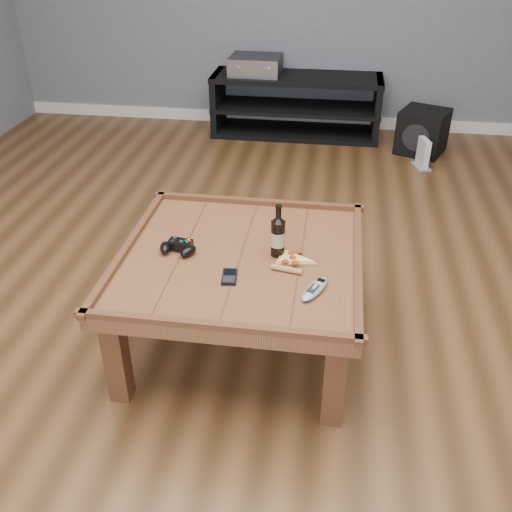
# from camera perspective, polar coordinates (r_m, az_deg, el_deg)

# --- Properties ---
(ground) EXTENTS (6.00, 6.00, 0.00)m
(ground) POSITION_cam_1_polar(r_m,az_deg,el_deg) (2.65, -1.41, -8.27)
(ground) COLOR #402712
(ground) RESTS_ON ground
(baseboard) EXTENTS (5.00, 0.02, 0.10)m
(baseboard) POSITION_cam_1_polar(r_m,az_deg,el_deg) (5.26, 4.17, 13.46)
(baseboard) COLOR silver
(baseboard) RESTS_ON ground
(coffee_table) EXTENTS (1.03, 1.03, 0.48)m
(coffee_table) POSITION_cam_1_polar(r_m,az_deg,el_deg) (2.41, -1.53, -1.16)
(coffee_table) COLOR #5B2F1A
(coffee_table) RESTS_ON ground
(media_console) EXTENTS (1.40, 0.45, 0.50)m
(media_console) POSITION_cam_1_polar(r_m,az_deg,el_deg) (4.97, 4.02, 14.74)
(media_console) COLOR black
(media_console) RESTS_ON ground
(beer_bottle) EXTENTS (0.06, 0.06, 0.23)m
(beer_bottle) POSITION_cam_1_polar(r_m,az_deg,el_deg) (2.34, 2.21, 2.07)
(beer_bottle) COLOR black
(beer_bottle) RESTS_ON coffee_table
(game_controller) EXTENTS (0.18, 0.13, 0.05)m
(game_controller) POSITION_cam_1_polar(r_m,az_deg,el_deg) (2.42, -7.80, 0.88)
(game_controller) COLOR black
(game_controller) RESTS_ON coffee_table
(pizza_slice) EXTENTS (0.18, 0.25, 0.02)m
(pizza_slice) POSITION_cam_1_polar(r_m,az_deg,el_deg) (2.34, 3.58, -0.49)
(pizza_slice) COLOR tan
(pizza_slice) RESTS_ON coffee_table
(smartphone) EXTENTS (0.07, 0.11, 0.01)m
(smartphone) POSITION_cam_1_polar(r_m,az_deg,el_deg) (2.24, -2.68, -2.09)
(smartphone) COLOR black
(smartphone) RESTS_ON coffee_table
(remote_control) EXTENTS (0.13, 0.19, 0.03)m
(remote_control) POSITION_cam_1_polar(r_m,az_deg,el_deg) (2.17, 5.91, -3.30)
(remote_control) COLOR #8F949B
(remote_control) RESTS_ON coffee_table
(av_receiver) EXTENTS (0.42, 0.36, 0.14)m
(av_receiver) POSITION_cam_1_polar(r_m,az_deg,el_deg) (4.92, -0.04, 18.56)
(av_receiver) COLOR black
(av_receiver) RESTS_ON media_console
(subwoofer) EXTENTS (0.44, 0.44, 0.34)m
(subwoofer) POSITION_cam_1_polar(r_m,az_deg,el_deg) (4.78, 16.31, 11.86)
(subwoofer) COLOR black
(subwoofer) RESTS_ON ground
(game_console) EXTENTS (0.14, 0.20, 0.22)m
(game_console) POSITION_cam_1_polar(r_m,az_deg,el_deg) (4.50, 16.35, 9.69)
(game_console) COLOR gray
(game_console) RESTS_ON ground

